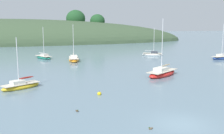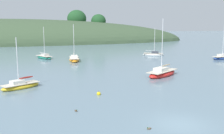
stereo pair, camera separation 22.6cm
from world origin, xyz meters
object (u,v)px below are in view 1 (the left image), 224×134
object	(u,v)px
sailboat_yellow_far	(162,73)
sailboat_navy_dinghy	(21,86)
sailboat_grey_yawl	(74,59)
duck_lone_right	(151,128)
sailboat_red_portside	(222,58)
mooring_buoy_inner	(99,94)
sailboat_blue_center	(44,57)
duck_straggler	(77,111)
sailboat_teal_outer	(153,54)

from	to	relation	value
sailboat_yellow_far	sailboat_navy_dinghy	world-z (taller)	sailboat_yellow_far
sailboat_grey_yawl	duck_lone_right	size ratio (longest dim) A/B	18.18
sailboat_navy_dinghy	sailboat_red_portside	world-z (taller)	sailboat_red_portside
mooring_buoy_inner	sailboat_red_portside	bearing A→B (deg)	33.31
sailboat_yellow_far	sailboat_navy_dinghy	bearing A→B (deg)	-172.88
sailboat_blue_center	sailboat_yellow_far	bearing A→B (deg)	-55.66
duck_straggler	sailboat_yellow_far	bearing A→B (deg)	41.14
sailboat_red_portside	duck_straggler	bearing A→B (deg)	-143.64
duck_straggler	sailboat_teal_outer	bearing A→B (deg)	56.96
sailboat_grey_yawl	duck_lone_right	distance (m)	36.42
sailboat_blue_center	mooring_buoy_inner	size ratio (longest dim) A/B	12.89
mooring_buoy_inner	duck_straggler	world-z (taller)	mooring_buoy_inner
sailboat_yellow_far	sailboat_teal_outer	size ratio (longest dim) A/B	1.29
sailboat_teal_outer	duck_straggler	bearing A→B (deg)	-123.04
sailboat_yellow_far	duck_straggler	world-z (taller)	sailboat_yellow_far
duck_straggler	duck_lone_right	xyz separation A→B (m)	(4.63, -5.33, 0.00)
duck_straggler	sailboat_blue_center	bearing A→B (deg)	93.41
sailboat_teal_outer	sailboat_grey_yawl	world-z (taller)	sailboat_grey_yawl
sailboat_grey_yawl	duck_lone_right	world-z (taller)	sailboat_grey_yawl
sailboat_red_portside	mooring_buoy_inner	distance (m)	37.60
sailboat_yellow_far	sailboat_red_portside	xyz separation A→B (m)	(20.31, 13.00, -0.06)
sailboat_blue_center	duck_straggler	size ratio (longest dim) A/B	16.94
sailboat_teal_outer	sailboat_red_portside	bearing A→B (deg)	-39.05
sailboat_teal_outer	sailboat_blue_center	world-z (taller)	sailboat_blue_center
sailboat_navy_dinghy	duck_straggler	distance (m)	11.26
sailboat_teal_outer	sailboat_blue_center	xyz separation A→B (m)	(-24.88, 1.36, 0.01)
sailboat_yellow_far	mooring_buoy_inner	distance (m)	13.49
sailboat_red_portside	sailboat_blue_center	distance (m)	38.23
sailboat_teal_outer	duck_lone_right	distance (m)	44.14
sailboat_grey_yawl	mooring_buoy_inner	distance (m)	26.34
sailboat_blue_center	sailboat_teal_outer	bearing A→B (deg)	-3.14
sailboat_grey_yawl	duck_straggler	size ratio (longest dim) A/B	18.42
sailboat_yellow_far	duck_lone_right	distance (m)	20.13
sailboat_red_portside	duck_straggler	world-z (taller)	sailboat_red_portside
duck_straggler	mooring_buoy_inner	bearing A→B (deg)	57.18
mooring_buoy_inner	duck_straggler	bearing A→B (deg)	-122.82
sailboat_grey_yawl	duck_lone_right	bearing A→B (deg)	-88.48
sailboat_red_portside	sailboat_blue_center	bearing A→B (deg)	163.42
duck_lone_right	sailboat_teal_outer	bearing A→B (deg)	65.80
sailboat_red_portside	sailboat_navy_dinghy	bearing A→B (deg)	-158.78
duck_straggler	duck_lone_right	size ratio (longest dim) A/B	0.99
sailboat_teal_outer	sailboat_navy_dinghy	world-z (taller)	sailboat_teal_outer
duck_straggler	sailboat_red_portside	bearing A→B (deg)	36.36
sailboat_navy_dinghy	sailboat_red_portside	distance (m)	42.64
sailboat_navy_dinghy	sailboat_grey_yawl	xyz separation A→B (m)	(8.93, 21.12, 0.05)
sailboat_teal_outer	duck_lone_right	xyz separation A→B (m)	(-18.09, -40.26, -0.26)
sailboat_teal_outer	sailboat_blue_center	size ratio (longest dim) A/B	0.95
sailboat_red_portside	duck_lone_right	xyz separation A→B (m)	(-29.85, -30.72, -0.28)
sailboat_yellow_far	sailboat_teal_outer	world-z (taller)	sailboat_yellow_far
sailboat_grey_yawl	mooring_buoy_inner	world-z (taller)	sailboat_grey_yawl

